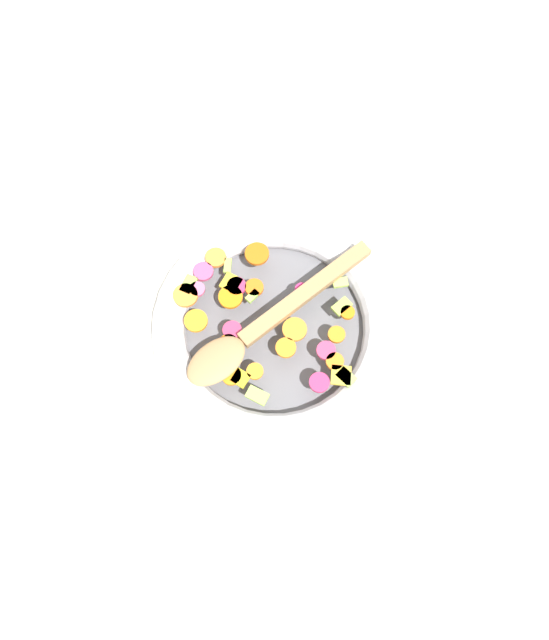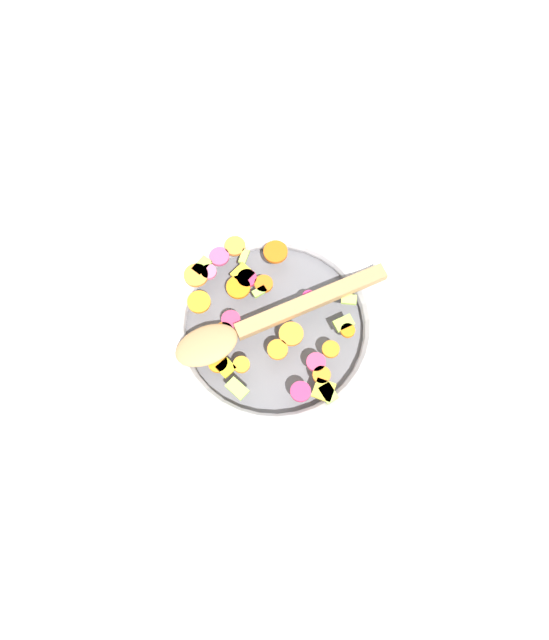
# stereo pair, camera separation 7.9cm
# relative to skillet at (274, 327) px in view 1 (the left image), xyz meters

# --- Properties ---
(ground_plane) EXTENTS (4.00, 4.00, 0.00)m
(ground_plane) POSITION_rel_skillet_xyz_m (0.00, 0.00, -0.02)
(ground_plane) COLOR silver
(skillet) EXTENTS (0.36, 0.36, 0.05)m
(skillet) POSITION_rel_skillet_xyz_m (0.00, 0.00, 0.00)
(skillet) COLOR slate
(skillet) RESTS_ON ground_plane
(chopped_vegetables) EXTENTS (0.23, 0.29, 0.01)m
(chopped_vegetables) POSITION_rel_skillet_xyz_m (-0.01, 0.02, 0.03)
(chopped_vegetables) COLOR orange
(chopped_vegetables) RESTS_ON skillet
(wooden_spoon) EXTENTS (0.31, 0.16, 0.01)m
(wooden_spoon) POSITION_rel_skillet_xyz_m (-0.02, 0.01, 0.04)
(wooden_spoon) COLOR #A87F51
(wooden_spoon) RESTS_ON chopped_vegetables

